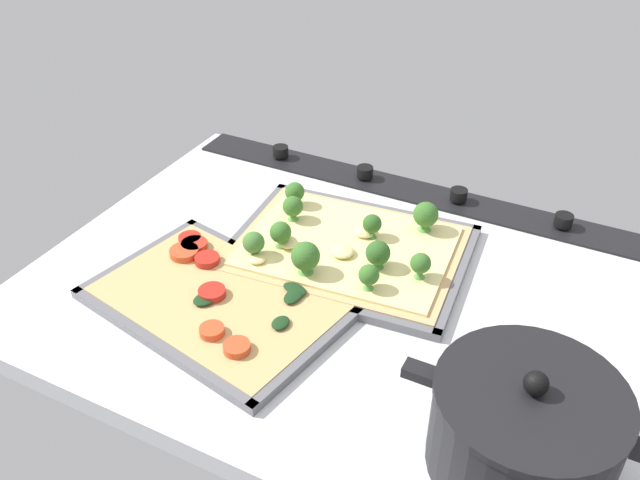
% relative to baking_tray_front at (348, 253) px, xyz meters
% --- Properties ---
extents(ground_plane, '(0.83, 0.63, 0.03)m').
position_rel_baking_tray_front_xyz_m(ground_plane, '(-0.02, 0.07, -0.02)').
color(ground_plane, silver).
extents(stove_control_panel, '(0.80, 0.07, 0.03)m').
position_rel_baking_tray_front_xyz_m(stove_control_panel, '(-0.02, -0.21, 0.00)').
color(stove_control_panel, black).
rests_on(stove_control_panel, ground_plane).
extents(baking_tray_front, '(0.36, 0.29, 0.01)m').
position_rel_baking_tray_front_xyz_m(baking_tray_front, '(0.00, 0.00, 0.00)').
color(baking_tray_front, slate).
rests_on(baking_tray_front, ground_plane).
extents(broccoli_pizza, '(0.33, 0.26, 0.06)m').
position_rel_baking_tray_front_xyz_m(broccoli_pizza, '(0.00, 0.00, 0.02)').
color(broccoli_pizza, tan).
rests_on(broccoli_pizza, baking_tray_front).
extents(baking_tray_back, '(0.37, 0.28, 0.01)m').
position_rel_baking_tray_front_xyz_m(baking_tray_back, '(0.11, 0.18, 0.00)').
color(baking_tray_back, slate).
rests_on(baking_tray_back, ground_plane).
extents(veggie_pizza_back, '(0.34, 0.25, 0.02)m').
position_rel_baking_tray_front_xyz_m(veggie_pizza_back, '(0.11, 0.18, 0.01)').
color(veggie_pizza_back, tan).
rests_on(veggie_pizza_back, baking_tray_back).
extents(cooking_pot, '(0.26, 0.19, 0.13)m').
position_rel_baking_tray_front_xyz_m(cooking_pot, '(-0.31, 0.25, 0.05)').
color(cooking_pot, black).
rests_on(cooking_pot, ground_plane).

